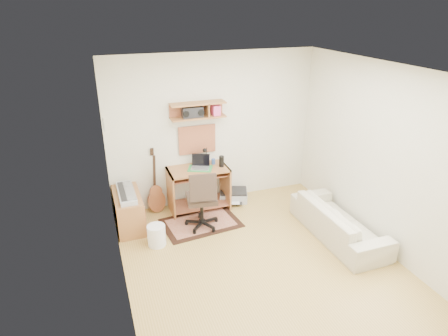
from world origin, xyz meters
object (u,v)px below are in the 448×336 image
object	(u,v)px
desk	(199,189)
printer	(234,196)
cabinet	(128,210)
sofa	(339,216)
task_chair	(201,198)

from	to	relation	value
desk	printer	world-z (taller)	desk
desk	cabinet	bearing A→B (deg)	-171.77
cabinet	desk	bearing A→B (deg)	8.23
cabinet	sofa	bearing A→B (deg)	-24.93
task_chair	sofa	bearing A→B (deg)	-18.83
cabinet	task_chair	bearing A→B (deg)	-20.97
desk	sofa	distance (m)	2.34
cabinet	printer	world-z (taller)	cabinet
task_chair	cabinet	world-z (taller)	task_chair
printer	task_chair	bearing A→B (deg)	-119.27
printer	sofa	bearing A→B (deg)	-36.15
desk	task_chair	xyz separation A→B (m)	(-0.12, -0.59, 0.13)
printer	sofa	world-z (taller)	sofa
desk	sofa	world-z (taller)	desk
task_chair	desk	bearing A→B (deg)	86.62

